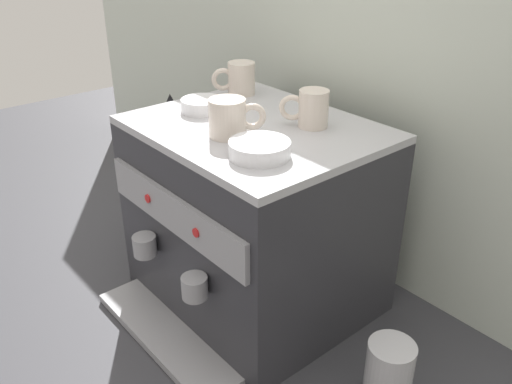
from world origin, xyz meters
TOP-DOWN VIEW (x-y plane):
  - ground_plane at (0.00, 0.00)m, footprint 4.00×4.00m
  - tiled_backsplash_wall at (0.00, 0.33)m, footprint 2.80×0.03m
  - espresso_machine at (0.00, -0.00)m, footprint 0.55×0.56m
  - ceramic_cup_0 at (-0.21, 0.12)m, footprint 0.08×0.11m
  - ceramic_cup_1 at (0.08, 0.09)m, footprint 0.09×0.09m
  - ceramic_cup_2 at (0.01, -0.09)m, footprint 0.09×0.11m
  - ceramic_bowl_0 at (0.14, -0.11)m, footprint 0.12×0.12m
  - ceramic_bowl_1 at (-0.16, -0.04)m, footprint 0.10×0.10m
  - coffee_grinder at (-0.44, 0.05)m, footprint 0.15×0.15m
  - milk_pitcher at (0.45, -0.03)m, footprint 0.10×0.10m

SIDE VIEW (x-z plane):
  - ground_plane at x=0.00m, z-range 0.00..0.00m
  - milk_pitcher at x=0.45m, z-range 0.00..0.16m
  - coffee_grinder at x=-0.44m, z-range -0.01..0.42m
  - espresso_machine at x=0.00m, z-range 0.00..0.47m
  - ceramic_bowl_1 at x=-0.16m, z-range 0.47..0.50m
  - ceramic_bowl_0 at x=0.14m, z-range 0.47..0.51m
  - ceramic_cup_2 at x=0.01m, z-range 0.47..0.56m
  - ceramic_cup_1 at x=0.08m, z-range 0.47..0.56m
  - ceramic_cup_0 at x=-0.21m, z-range 0.47..0.56m
  - tiled_backsplash_wall at x=0.00m, z-range 0.00..1.08m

